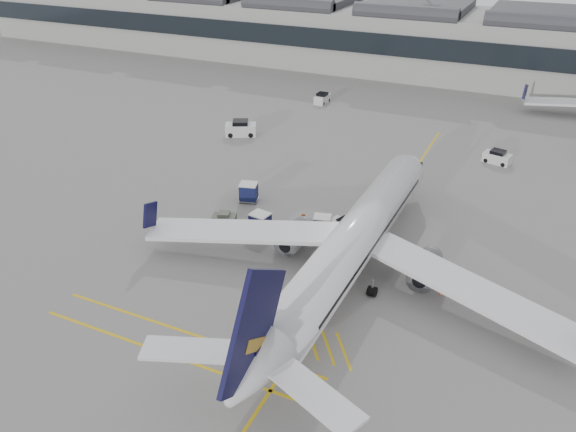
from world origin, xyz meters
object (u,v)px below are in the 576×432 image
at_px(airliner_main, 352,244).
at_px(belt_loader, 344,232).
at_px(ramp_agent_a, 317,227).
at_px(pushback_tug, 224,219).
at_px(baggage_cart_a, 322,224).
at_px(ramp_agent_b, 303,223).

xyz_separation_m(airliner_main, belt_loader, (-2.62, 5.68, -2.56)).
relative_size(airliner_main, belt_loader, 8.03).
bearing_deg(ramp_agent_a, pushback_tug, 174.88).
bearing_deg(baggage_cart_a, airliner_main, -63.54).
xyz_separation_m(airliner_main, baggage_cart_a, (-4.81, 5.54, -2.16)).
height_order(ramp_agent_a, ramp_agent_b, ramp_agent_b).
height_order(airliner_main, ramp_agent_b, airliner_main).
relative_size(baggage_cart_a, ramp_agent_a, 1.31).
height_order(ramp_agent_b, pushback_tug, ramp_agent_b).
distance_m(belt_loader, baggage_cart_a, 2.22).
relative_size(belt_loader, pushback_tug, 1.92).
bearing_deg(ramp_agent_b, airliner_main, 128.91).
bearing_deg(pushback_tug, ramp_agent_b, -5.39).
relative_size(baggage_cart_a, ramp_agent_b, 1.08).
bearing_deg(airliner_main, pushback_tug, 168.51).
xyz_separation_m(belt_loader, ramp_agent_a, (-2.60, -0.51, 0.20)).
distance_m(baggage_cart_a, ramp_agent_b, 1.88).
distance_m(airliner_main, belt_loader, 6.76).
distance_m(airliner_main, ramp_agent_b, 8.63).
xyz_separation_m(belt_loader, pushback_tug, (-11.56, -2.49, -0.01)).
bearing_deg(ramp_agent_b, ramp_agent_a, 169.88).
bearing_deg(ramp_agent_a, airliner_main, -62.24).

